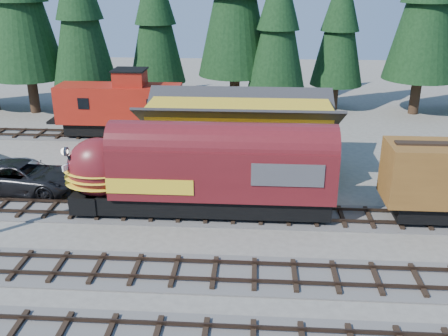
# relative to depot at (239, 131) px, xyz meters

# --- Properties ---
(ground) EXTENTS (120.00, 120.00, 0.00)m
(ground) POSITION_rel_depot_xyz_m (0.00, -10.50, -2.96)
(ground) COLOR #6B665B
(ground) RESTS_ON ground
(track_siding) EXTENTS (68.00, 3.20, 0.33)m
(track_siding) POSITION_rel_depot_xyz_m (10.00, -6.50, -2.90)
(track_siding) COLOR #4C4947
(track_siding) RESTS_ON ground
(track_spur) EXTENTS (32.00, 3.20, 0.33)m
(track_spur) POSITION_rel_depot_xyz_m (-10.00, 7.50, -2.90)
(track_spur) COLOR #4C4947
(track_spur) RESTS_ON ground
(depot) EXTENTS (12.80, 7.00, 5.30)m
(depot) POSITION_rel_depot_xyz_m (0.00, 0.00, 0.00)
(depot) COLOR gold
(depot) RESTS_ON ground
(conifer_backdrop) EXTENTS (79.77, 20.76, 17.26)m
(conifer_backdrop) POSITION_rel_depot_xyz_m (4.81, 15.19, 7.48)
(conifer_backdrop) COLOR black
(conifer_backdrop) RESTS_ON ground
(locomotive) EXTENTS (14.94, 2.97, 4.06)m
(locomotive) POSITION_rel_depot_xyz_m (-2.22, -6.50, -0.57)
(locomotive) COLOR black
(locomotive) RESTS_ON ground
(caboose) EXTENTS (10.01, 2.90, 5.20)m
(caboose) POSITION_rel_depot_xyz_m (-9.97, 7.50, -0.38)
(caboose) COLOR black
(caboose) RESTS_ON ground
(pickup_truck_a) EXTENTS (7.17, 3.67, 1.94)m
(pickup_truck_a) POSITION_rel_depot_xyz_m (-13.12, -4.00, -1.99)
(pickup_truck_a) COLOR black
(pickup_truck_a) RESTS_ON ground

